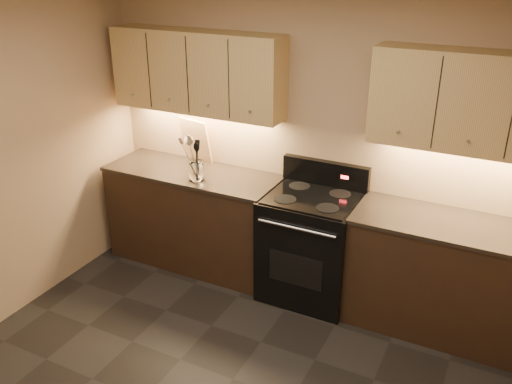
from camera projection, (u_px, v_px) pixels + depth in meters
wall_back at (320, 140)px, 4.55m from camera, size 4.00×0.04×2.60m
counter_left at (195, 217)px, 5.10m from camera, size 1.62×0.62×0.93m
counter_right at (445, 277)px, 4.16m from camera, size 1.46×0.62×0.93m
stove at (311, 245)px, 4.59m from camera, size 0.76×0.68×1.14m
upper_cab_left at (197, 72)px, 4.67m from camera, size 1.60×0.30×0.70m
upper_cab_right at (477, 103)px, 3.74m from camera, size 1.44×0.30×0.70m
outlet_plate at (190, 139)px, 5.15m from camera, size 0.08×0.01×0.12m
utensil_crock at (196, 171)px, 4.70m from camera, size 0.17×0.17×0.17m
cutting_board at (196, 140)px, 5.07m from camera, size 0.34×0.16×0.41m
black_spoon at (196, 160)px, 4.68m from camera, size 0.08×0.08×0.33m
black_turner at (196, 160)px, 4.63m from camera, size 0.11×0.16×0.36m
steel_spatula at (197, 157)px, 4.64m from camera, size 0.25×0.13×0.41m
steel_skimmer at (198, 159)px, 4.62m from camera, size 0.20×0.11×0.38m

